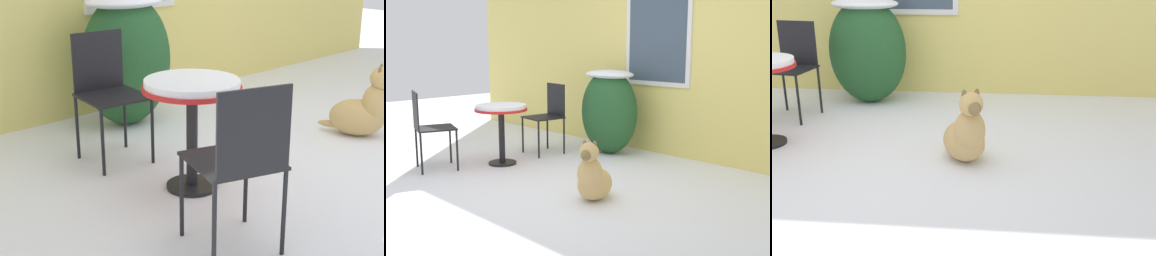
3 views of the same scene
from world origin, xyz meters
The scene contains 6 objects.
ground_plane centered at (0.00, 0.00, 0.00)m, with size 16.00×16.00×0.00m, color white.
shrub_left centered at (-0.52, 1.69, 0.60)m, with size 0.84×0.60×1.13m.
patio_table centered at (-1.04, 0.31, 0.61)m, with size 0.64×0.64×0.74m.
patio_chair_near_table centered at (-1.12, 1.13, 0.53)m, with size 0.49×0.49×0.93m.
patio_chair_far_side centered at (-1.43, -0.45, 0.53)m, with size 0.56×0.56×0.93m.
dog centered at (0.70, 0.11, 0.22)m, with size 0.47×0.64×0.61m.
Camera 1 is at (-3.49, -2.29, 1.63)m, focal length 55.00 mm.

